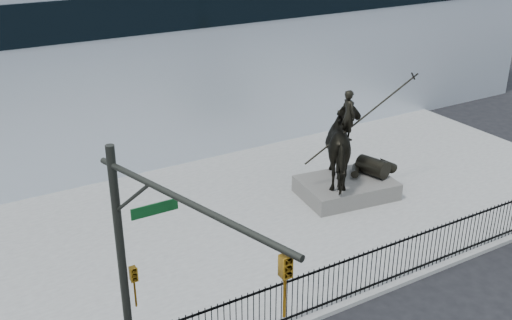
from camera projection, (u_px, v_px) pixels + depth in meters
plaza at (251, 220)px, 22.62m from camera, size 30.00×12.00×0.15m
building at (126, 40)px, 31.10m from camera, size 44.00×14.00×9.00m
picket_fence at (348, 278)px, 17.76m from camera, size 22.10×0.10×1.50m
statue_plinth at (346, 188)px, 24.22m from camera, size 3.96×2.98×0.69m
equestrian_statue at (350, 147)px, 23.53m from camera, size 4.67×3.20×3.98m
traffic_signal_left at (149, 294)px, 11.88m from camera, size 1.52×4.84×7.00m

